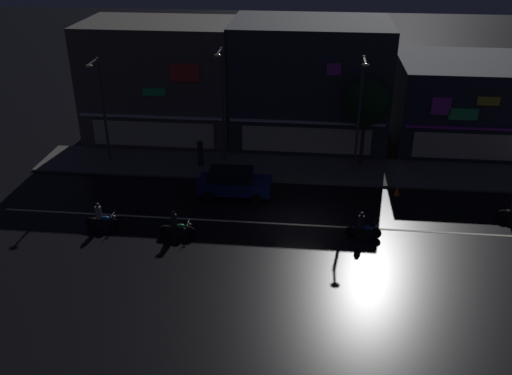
% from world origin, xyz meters
% --- Properties ---
extents(ground_plane, '(140.00, 140.00, 0.00)m').
position_xyz_m(ground_plane, '(0.00, 0.00, 0.00)').
color(ground_plane, black).
extents(lane_divider_stripe, '(33.73, 0.16, 0.01)m').
position_xyz_m(lane_divider_stripe, '(0.00, 0.00, 0.01)').
color(lane_divider_stripe, beige).
rests_on(lane_divider_stripe, ground).
extents(sidewalk_far, '(35.51, 4.16, 0.14)m').
position_xyz_m(sidewalk_far, '(0.00, 7.13, 0.07)').
color(sidewalk_far, '#5B5954').
rests_on(sidewalk_far, ground).
extents(storefront_left_block, '(10.95, 7.67, 8.56)m').
position_xyz_m(storefront_left_block, '(0.00, 12.96, 4.28)').
color(storefront_left_block, '#383A3F').
rests_on(storefront_left_block, ground).
extents(storefront_center_block, '(10.74, 6.79, 8.41)m').
position_xyz_m(storefront_center_block, '(-10.65, 12.52, 4.20)').
color(storefront_center_block, '#56514C').
rests_on(storefront_center_block, ground).
extents(storefront_right_block, '(8.78, 8.63, 6.00)m').
position_xyz_m(storefront_right_block, '(10.65, 13.44, 3.00)').
color(storefront_right_block, '#2D333D').
rests_on(storefront_right_block, ground).
extents(streetlamp_west, '(0.44, 1.64, 6.99)m').
position_xyz_m(streetlamp_west, '(-13.16, 6.84, 4.27)').
color(streetlamp_west, '#47494C').
rests_on(streetlamp_west, sidewalk_far).
extents(streetlamp_mid, '(0.44, 1.64, 7.60)m').
position_xyz_m(streetlamp_mid, '(-5.46, 7.74, 4.59)').
color(streetlamp_mid, '#47494C').
rests_on(streetlamp_mid, sidewalk_far).
extents(streetlamp_east, '(0.44, 1.64, 7.63)m').
position_xyz_m(streetlamp_east, '(3.17, 6.28, 4.61)').
color(streetlamp_east, '#47494C').
rests_on(streetlamp_east, sidewalk_far).
extents(pedestrian_on_sidewalk, '(0.37, 0.37, 1.89)m').
position_xyz_m(pedestrian_on_sidewalk, '(-6.88, 6.94, 1.02)').
color(pedestrian_on_sidewalk, '#232328').
rests_on(pedestrian_on_sidewalk, sidewalk_far).
extents(street_tree, '(3.04, 3.04, 5.80)m').
position_xyz_m(street_tree, '(3.70, 8.24, 4.40)').
color(street_tree, '#473323').
rests_on(street_tree, sidewalk_far).
extents(parked_car_near_kerb, '(4.30, 1.98, 1.67)m').
position_xyz_m(parked_car_near_kerb, '(-4.13, 3.10, 0.87)').
color(parked_car_near_kerb, navy).
rests_on(parked_car_near_kerb, ground).
extents(motorcycle_following, '(1.90, 0.60, 1.52)m').
position_xyz_m(motorcycle_following, '(-10.66, -1.43, 0.63)').
color(motorcycle_following, black).
rests_on(motorcycle_following, ground).
extents(motorcycle_opposite_lane, '(1.90, 0.60, 1.52)m').
position_xyz_m(motorcycle_opposite_lane, '(3.20, -0.97, 0.63)').
color(motorcycle_opposite_lane, black).
rests_on(motorcycle_opposite_lane, ground).
extents(motorcycle_trailing_far, '(1.90, 0.60, 1.52)m').
position_xyz_m(motorcycle_trailing_far, '(-6.47, -1.82, 0.63)').
color(motorcycle_trailing_far, black).
rests_on(motorcycle_trailing_far, ground).
extents(traffic_cone, '(0.36, 0.36, 0.55)m').
position_xyz_m(traffic_cone, '(5.61, 4.16, 0.28)').
color(traffic_cone, orange).
rests_on(traffic_cone, ground).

